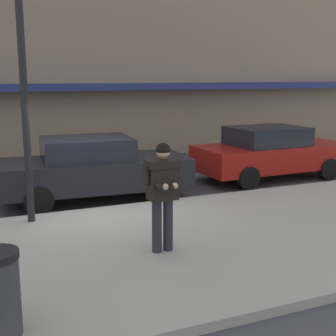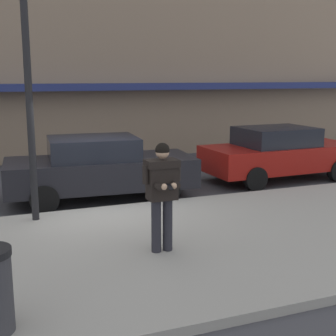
{
  "view_description": "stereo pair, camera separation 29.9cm",
  "coord_description": "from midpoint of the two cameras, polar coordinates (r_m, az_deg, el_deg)",
  "views": [
    {
      "loc": [
        -2.42,
        -9.91,
        2.98
      ],
      "look_at": [
        0.57,
        -3.0,
        1.49
      ],
      "focal_mm": 50.0,
      "sensor_mm": 36.0,
      "label": 1
    },
    {
      "loc": [
        -2.15,
        -10.03,
        2.98
      ],
      "look_at": [
        0.57,
        -3.0,
        1.49
      ],
      "focal_mm": 50.0,
      "sensor_mm": 36.0,
      "label": 2
    }
  ],
  "objects": [
    {
      "name": "curb_paint_line",
      "position": [
        10.96,
        -2.93,
        -4.6
      ],
      "size": [
        28.0,
        0.12,
        0.01
      ],
      "primitive_type": "cube",
      "color": "silver",
      "rests_on": "ground"
    },
    {
      "name": "sidewalk",
      "position": [
        8.36,
        3.4,
        -9.19
      ],
      "size": [
        32.0,
        5.3,
        0.14
      ],
      "primitive_type": "cube",
      "color": "#99968E",
      "rests_on": "ground"
    },
    {
      "name": "parked_sedan_far",
      "position": [
        13.9,
        13.99,
        1.79
      ],
      "size": [
        4.56,
        2.04,
        1.54
      ],
      "color": "maroon",
      "rests_on": "ground"
    },
    {
      "name": "ground_plane",
      "position": [
        10.65,
        -7.98,
        -5.17
      ],
      "size": [
        80.0,
        80.0,
        0.0
      ],
      "primitive_type": "plane",
      "color": "#3D3D42"
    },
    {
      "name": "parked_sedan_mid",
      "position": [
        11.43,
        -7.62,
        0.04
      ],
      "size": [
        4.62,
        2.18,
        1.54
      ],
      "color": "black",
      "rests_on": "ground"
    },
    {
      "name": "man_texting_on_phone",
      "position": [
        7.5,
        0.42,
        -2.14
      ],
      "size": [
        0.65,
        0.59,
        1.81
      ],
      "color": "#23232B",
      "rests_on": "sidewalk"
    },
    {
      "name": "street_lamp_post",
      "position": [
        9.37,
        -15.89,
        11.75
      ],
      "size": [
        0.36,
        0.36,
        4.88
      ],
      "color": "black",
      "rests_on": "sidewalk"
    }
  ]
}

